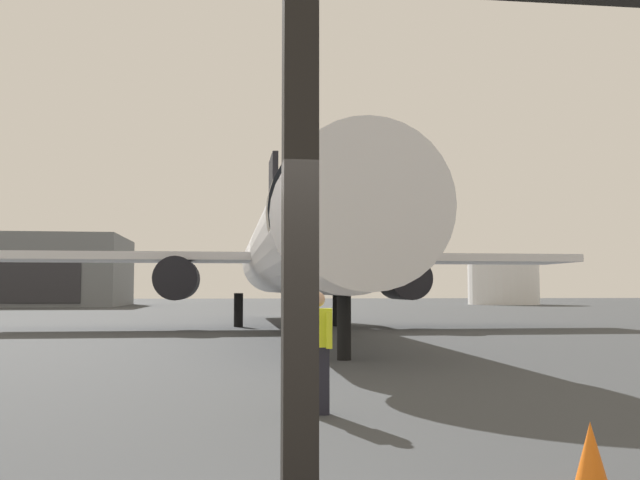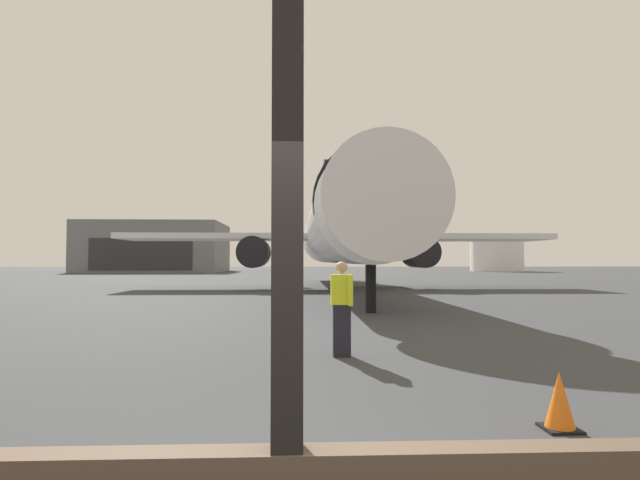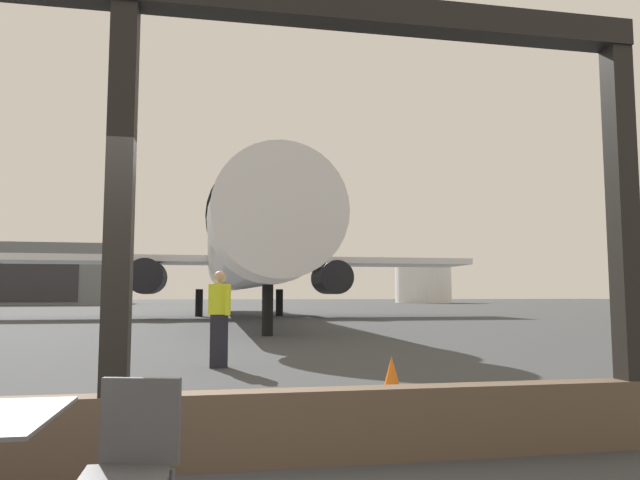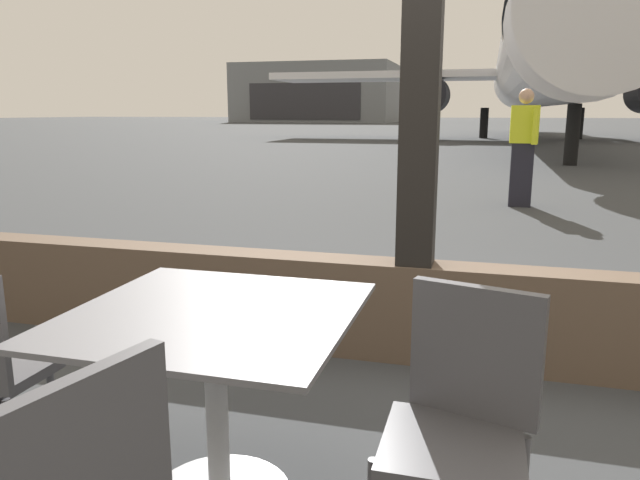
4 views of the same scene
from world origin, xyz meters
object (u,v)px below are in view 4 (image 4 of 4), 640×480
dining_table (216,379)px  airplane (539,65)px  ground_crew_worker (523,146)px  distant_hangar (321,94)px  cafe_chair_aisle_left (462,411)px

dining_table → airplane: size_ratio=0.03×
ground_crew_worker → distant_hangar: (-23.62, 74.97, 2.99)m
airplane → ground_crew_worker: airplane is taller
airplane → dining_table: bearing=-95.9°
ground_crew_worker → distant_hangar: bearing=107.5°
airplane → distant_hangar: 59.04m
cafe_chair_aisle_left → airplane: 29.69m
airplane → distant_hangar: airplane is taller
ground_crew_worker → cafe_chair_aisle_left: bearing=-94.0°
ground_crew_worker → dining_table: bearing=-100.2°
cafe_chair_aisle_left → ground_crew_worker: size_ratio=0.52×
dining_table → cafe_chair_aisle_left: cafe_chair_aisle_left is taller
dining_table → airplane: airplane is taller
dining_table → distant_hangar: distant_hangar is taller
dining_table → airplane: 29.66m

